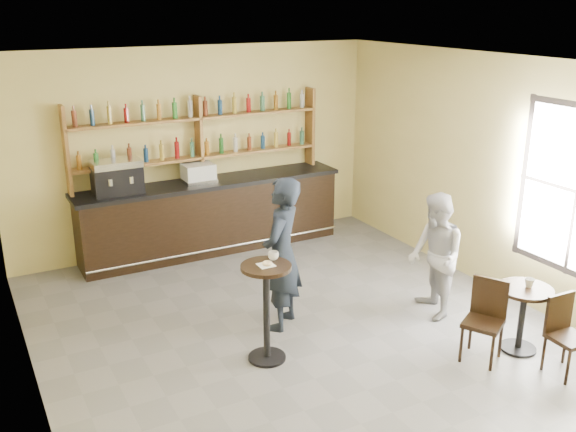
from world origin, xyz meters
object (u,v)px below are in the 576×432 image
bar_counter (212,216)px  chair_south (569,337)px  espresso_machine (117,177)px  pastry_case (198,173)px  chair_west (483,322)px  patron_second (435,256)px  cafe_table (522,319)px  pedestal_table (267,313)px  man_main (282,254)px

bar_counter → chair_south: (1.99, -5.21, -0.14)m
espresso_machine → pastry_case: 1.26m
espresso_machine → chair_south: espresso_machine is taller
chair_west → patron_second: size_ratio=0.58×
cafe_table → chair_south: (0.05, -0.60, 0.05)m
pedestal_table → man_main: man_main is taller
espresso_machine → man_main: 3.09m
espresso_machine → pedestal_table: bearing=-76.2°
patron_second → chair_south: bearing=29.5°
bar_counter → pedestal_table: bearing=-101.8°
cafe_table → bar_counter: bearing=112.9°
pedestal_table → chair_west: 2.40m
chair_south → man_main: bearing=133.8°
espresso_machine → bar_counter: bearing=1.8°
pedestal_table → patron_second: bearing=-0.7°
pastry_case → bar_counter: bearing=-6.6°
cafe_table → chair_south: 0.60m
pedestal_table → patron_second: 2.36m
bar_counter → espresso_machine: bearing=180.0°
pastry_case → patron_second: (1.82, -3.45, -0.50)m
bar_counter → pedestal_table: 3.49m
patron_second → bar_counter: bearing=-136.8°
cafe_table → patron_second: 1.27m
pedestal_table → bar_counter: bearing=78.2°
bar_counter → patron_second: bearing=-64.7°
espresso_machine → cafe_table: (3.39, -4.61, -1.02)m
chair_south → patron_second: size_ratio=0.55×
pedestal_table → pastry_case: bearing=81.3°
espresso_machine → chair_west: size_ratio=0.75×
pedestal_table → man_main: bearing=50.5°
bar_counter → man_main: size_ratio=2.25×
man_main → pedestal_table: bearing=7.2°
man_main → patron_second: size_ratio=1.18×
pastry_case → cafe_table: bearing=-71.7°
man_main → chair_west: size_ratio=2.05×
cafe_table → patron_second: (-0.31, 1.16, 0.41)m
espresso_machine → patron_second: size_ratio=0.43×
bar_counter → pedestal_table: (-0.71, -3.42, -0.01)m
espresso_machine → cafe_table: size_ratio=0.89×
man_main → chair_west: bearing=88.7°
bar_counter → chair_west: 4.77m
chair_south → pedestal_table: bearing=148.2°
espresso_machine → cafe_table: espresso_machine is taller
pedestal_table → chair_south: size_ratio=1.30×
pastry_case → patron_second: bearing=-68.7°
espresso_machine → patron_second: espresso_machine is taller
chair_south → chair_west: bearing=134.4°
pastry_case → man_main: (-0.00, -2.79, -0.36)m
patron_second → chair_west: bearing=5.8°
pastry_case → patron_second: size_ratio=0.30×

